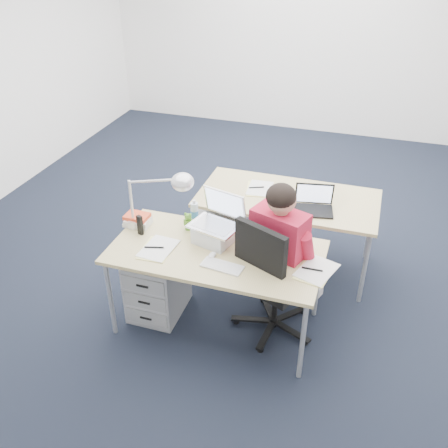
% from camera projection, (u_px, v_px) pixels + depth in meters
% --- Properties ---
extents(floor, '(7.00, 7.00, 0.00)m').
position_uv_depth(floor, '(240.00, 249.00, 5.04)').
color(floor, black).
rests_on(floor, ground).
extents(room, '(6.02, 7.02, 2.80)m').
position_uv_depth(room, '(243.00, 80.00, 4.14)').
color(room, white).
rests_on(room, ground).
extents(desk_near, '(1.60, 0.80, 0.73)m').
position_uv_depth(desk_near, '(216.00, 256.00, 3.77)').
color(desk_near, tan).
rests_on(desk_near, ground).
extents(desk_far, '(1.60, 0.80, 0.73)m').
position_uv_depth(desk_far, '(288.00, 201.00, 4.48)').
color(desk_far, tan).
rests_on(desk_far, ground).
extents(office_chair, '(0.88, 0.88, 1.06)m').
position_uv_depth(office_chair, '(273.00, 299.00, 3.93)').
color(office_chair, black).
rests_on(office_chair, ground).
extents(seated_person, '(0.56, 0.78, 1.29)m').
position_uv_depth(seated_person, '(287.00, 253.00, 3.88)').
color(seated_person, '#B21933').
rests_on(seated_person, ground).
extents(drawer_pedestal_near, '(0.40, 0.50, 0.55)m').
position_uv_depth(drawer_pedestal_near, '(158.00, 284.00, 4.14)').
color(drawer_pedestal_near, '#ABADB1').
rests_on(drawer_pedestal_near, ground).
extents(drawer_pedestal_far, '(0.40, 0.50, 0.55)m').
position_uv_depth(drawer_pedestal_far, '(220.00, 236.00, 4.75)').
color(drawer_pedestal_far, '#ABADB1').
rests_on(drawer_pedestal_far, ground).
extents(silver_laptop, '(0.42, 0.37, 0.38)m').
position_uv_depth(silver_laptop, '(214.00, 220.00, 3.75)').
color(silver_laptop, silver).
rests_on(silver_laptop, desk_near).
extents(wireless_keyboard, '(0.32, 0.16, 0.02)m').
position_uv_depth(wireless_keyboard, '(222.00, 266.00, 3.57)').
color(wireless_keyboard, white).
rests_on(wireless_keyboard, desk_near).
extents(computer_mouse, '(0.06, 0.09, 0.03)m').
position_uv_depth(computer_mouse, '(212.00, 255.00, 3.67)').
color(computer_mouse, white).
rests_on(computer_mouse, desk_near).
extents(headphones, '(0.24, 0.20, 0.03)m').
position_uv_depth(headphones, '(223.00, 230.00, 3.96)').
color(headphones, black).
rests_on(headphones, desk_near).
extents(can_koozie, '(0.08, 0.08, 0.12)m').
position_uv_depth(can_koozie, '(206.00, 237.00, 3.80)').
color(can_koozie, '#14213F').
rests_on(can_koozie, desk_near).
extents(water_bottle, '(0.07, 0.07, 0.21)m').
position_uv_depth(water_bottle, '(194.00, 211.00, 4.04)').
color(water_bottle, silver).
rests_on(water_bottle, desk_near).
extents(bear_figurine, '(0.09, 0.08, 0.15)m').
position_uv_depth(bear_figurine, '(188.00, 221.00, 3.97)').
color(bear_figurine, '#387D21').
rests_on(bear_figurine, desk_near).
extents(book_stack, '(0.24, 0.20, 0.09)m').
position_uv_depth(book_stack, '(138.00, 220.00, 4.04)').
color(book_stack, silver).
rests_on(book_stack, desk_near).
extents(cordless_phone, '(0.05, 0.04, 0.17)m').
position_uv_depth(cordless_phone, '(140.00, 225.00, 3.90)').
color(cordless_phone, black).
rests_on(cordless_phone, desk_near).
extents(papers_left, '(0.23, 0.32, 0.01)m').
position_uv_depth(papers_left, '(157.00, 249.00, 3.76)').
color(papers_left, '#F7F18F').
rests_on(papers_left, desk_near).
extents(papers_right, '(0.30, 0.37, 0.01)m').
position_uv_depth(papers_right, '(315.00, 271.00, 3.53)').
color(papers_right, '#F7F18F').
rests_on(papers_right, desk_near).
extents(sunglasses, '(0.12, 0.06, 0.03)m').
position_uv_depth(sunglasses, '(266.00, 248.00, 3.75)').
color(sunglasses, black).
rests_on(sunglasses, desk_near).
extents(desk_lamp, '(0.53, 0.36, 0.57)m').
position_uv_depth(desk_lamp, '(151.00, 199.00, 3.84)').
color(desk_lamp, silver).
rests_on(desk_lamp, desk_near).
extents(dark_laptop, '(0.37, 0.37, 0.23)m').
position_uv_depth(dark_laptop, '(315.00, 200.00, 4.18)').
color(dark_laptop, black).
rests_on(dark_laptop, desk_far).
extents(far_cup, '(0.08, 0.08, 0.10)m').
position_uv_depth(far_cup, '(316.00, 197.00, 4.36)').
color(far_cup, white).
rests_on(far_cup, desk_far).
extents(far_papers, '(0.24, 0.32, 0.01)m').
position_uv_depth(far_papers, '(259.00, 189.00, 4.58)').
color(far_papers, white).
rests_on(far_papers, desk_far).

